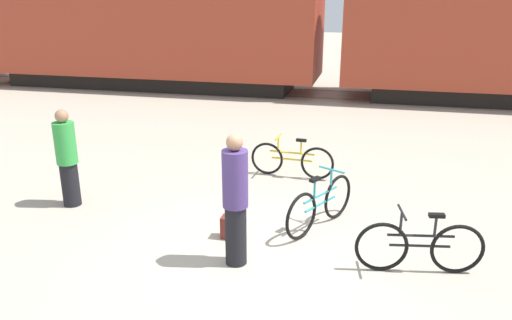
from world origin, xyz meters
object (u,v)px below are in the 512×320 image
(bicycle_yellow, at_px, (292,160))
(person_in_purple, at_px, (235,200))
(freight_train, at_px, (333,16))
(person_in_green, at_px, (67,159))
(bicycle_black, at_px, (419,247))
(bicycle_teal, at_px, (320,205))
(backpack, at_px, (231,227))

(bicycle_yellow, distance_m, person_in_purple, 3.53)
(freight_train, bearing_deg, person_in_green, -107.68)
(bicycle_black, xyz_separation_m, bicycle_yellow, (-2.21, 3.15, -0.02))
(bicycle_black, distance_m, bicycle_teal, 1.73)
(bicycle_teal, distance_m, person_in_purple, 1.75)
(freight_train, relative_size, bicycle_black, 32.62)
(bicycle_yellow, distance_m, backpack, 2.83)
(freight_train, distance_m, bicycle_teal, 10.99)
(bicycle_yellow, bearing_deg, freight_train, 90.30)
(person_in_purple, relative_size, backpack, 5.41)
(bicycle_teal, height_order, person_in_green, person_in_green)
(bicycle_teal, distance_m, person_in_green, 4.32)
(person_in_purple, xyz_separation_m, backpack, (-0.27, 0.69, -0.76))
(freight_train, relative_size, bicycle_yellow, 32.17)
(freight_train, distance_m, bicycle_black, 12.16)
(person_in_green, distance_m, backpack, 3.15)
(person_in_green, bearing_deg, freight_train, 177.13)
(bicycle_teal, bearing_deg, person_in_green, -178.57)
(bicycle_black, bearing_deg, backpack, 172.24)
(bicycle_teal, xyz_separation_m, person_in_purple, (-0.99, -1.34, 0.54))
(bicycle_black, bearing_deg, person_in_green, 170.98)
(person_in_green, bearing_deg, bicycle_yellow, 137.59)
(person_in_green, bearing_deg, person_in_purple, 84.34)
(bicycle_teal, bearing_deg, person_in_purple, -126.50)
(bicycle_black, relative_size, bicycle_teal, 1.08)
(bicycle_yellow, height_order, person_in_green, person_in_green)
(bicycle_black, relative_size, backpack, 4.90)
(person_in_green, xyz_separation_m, person_in_purple, (3.30, -1.23, 0.08))
(person_in_purple, bearing_deg, bicycle_black, 106.61)
(freight_train, relative_size, backpack, 159.76)
(freight_train, distance_m, bicycle_yellow, 8.88)
(bicycle_black, height_order, bicycle_yellow, bicycle_black)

